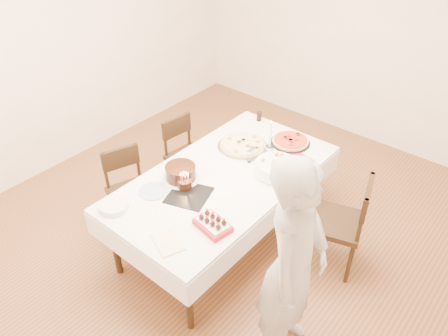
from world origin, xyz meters
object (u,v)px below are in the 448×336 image
Objects in this scene: birthday_cake at (185,180)px; strawberry_box at (213,224)px; pasta_bowl at (276,168)px; cola_glass at (259,116)px; chair_left_savory at (189,158)px; dining_table at (224,208)px; person at (293,267)px; taper_candle at (270,136)px; chair_left_dessert at (131,194)px; layer_cake at (181,173)px; pizza_pepperoni at (290,141)px; chair_right_savory at (336,222)px; pizza_white at (243,145)px.

strawberry_box is (0.50, -0.22, -0.04)m from birthday_cake.
cola_glass is at bearing 135.07° from pasta_bowl.
dining_table is at bearing 162.23° from chair_left_savory.
chair_left_savory is 0.49× the size of person.
taper_candle is at bearing 29.13° from person.
chair_left_dessert is 6.36× the size of birthday_cake.
pasta_bowl is at bearing 44.75° from layer_cake.
pasta_bowl is 1.07× the size of layer_cake.
strawberry_box is at bearing 76.19° from person.
strawberry_box is (-0.73, 0.03, -0.07)m from person.
chair_left_savory is at bearing -165.11° from taper_candle.
birthday_cake reaches higher than pasta_bowl.
birthday_cake is (-1.23, 0.24, -0.03)m from person.
person is 1.69m from pizza_pepperoni.
taper_candle reaches higher than cola_glass.
chair_right_savory reaches higher than strawberry_box.
strawberry_box is (0.20, -1.39, 0.01)m from pizza_pepperoni.
birthday_cake is at bearing -149.88° from chair_left_dessert.
chair_left_dessert is 1.43m from taper_candle.
chair_left_savory is 1.00× the size of chair_left_dessert.
chair_left_dessert is 1.91m from person.
dining_table is at bearing -71.32° from pizza_white.
dining_table is 0.64m from pasta_bowl.
chair_right_savory reaches higher than pizza_white.
chair_right_savory is 0.95m from pizza_pepperoni.
cola_glass is 1.35m from birthday_cake.
taper_candle reaches higher than chair_right_savory.
dining_table is 0.90m from chair_left_dessert.
pizza_white is at bearing -70.62° from cola_glass.
chair_left_savory is 1.01m from birthday_cake.
pasta_bowl is (0.33, 0.32, 0.44)m from dining_table.
cola_glass reaches higher than pizza_white.
chair_left_savory is 2.51× the size of layer_cake.
chair_right_savory is 1.91m from chair_left_dessert.
layer_cake is 0.14m from birthday_cake.
layer_cake is at bearing -112.80° from taper_candle.
strawberry_box is at bearing 147.32° from chair_left_savory.
pizza_pepperoni is 0.52m from cola_glass.
dining_table is 1.25× the size of person.
chair_left_dessert is 0.67m from layer_cake.
chair_right_savory is 2.47× the size of pizza_pepperoni.
taper_candle is at bearing -110.49° from chair_left_dessert.
chair_left_dessert is (-1.71, -0.85, -0.05)m from chair_right_savory.
chair_left_savory is at bearing 156.39° from dining_table.
cola_glass is (-0.18, 0.52, 0.03)m from pizza_white.
birthday_cake reaches higher than cola_glass.
chair_right_savory is 3.40× the size of strawberry_box.
pizza_white is (0.61, 0.14, 0.35)m from chair_left_savory.
pizza_white is 1.39× the size of taper_candle.
birthday_cake is at bearing -126.00° from pasta_bowl.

